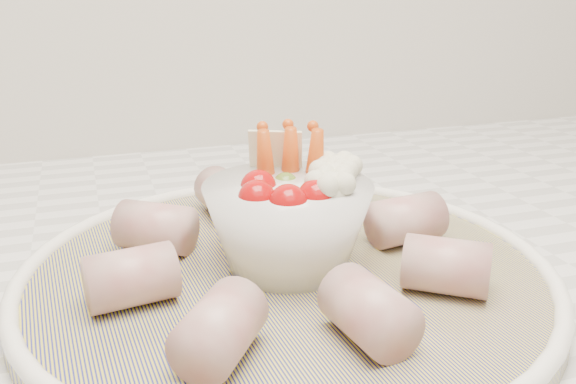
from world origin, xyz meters
name	(u,v)px	position (x,y,z in m)	size (l,w,h in m)	color
serving_platter	(287,274)	(0.01, 1.36, 0.93)	(0.40, 0.40, 0.02)	navy
veggie_bowl	(290,219)	(0.01, 1.36, 0.97)	(0.12, 0.12, 0.10)	white
cured_meat_rolls	(285,245)	(0.01, 1.36, 0.95)	(0.27, 0.28, 0.04)	#A34B4A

